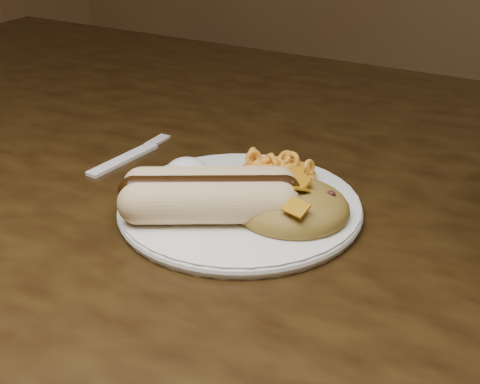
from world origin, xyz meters
The scene contains 7 objects.
table centered at (0.00, 0.00, 0.66)m, with size 1.60×0.90×0.75m.
plate centered at (0.02, -0.09, 0.76)m, with size 0.23×0.23×0.01m, color white.
hotdog centered at (0.00, -0.12, 0.78)m, with size 0.13×0.13×0.04m.
mac_and_cheese centered at (0.02, -0.03, 0.78)m, with size 0.08×0.07×0.03m, color orange.
sour_cream centered at (-0.06, -0.07, 0.77)m, with size 0.04×0.04×0.03m, color white.
taco_salad centered at (0.07, -0.09, 0.78)m, with size 0.11×0.10×0.05m.
fork centered at (-0.16, -0.05, 0.75)m, with size 0.02×0.14×0.00m, color silver.
Camera 1 is at (0.29, -0.58, 1.05)m, focal length 50.00 mm.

